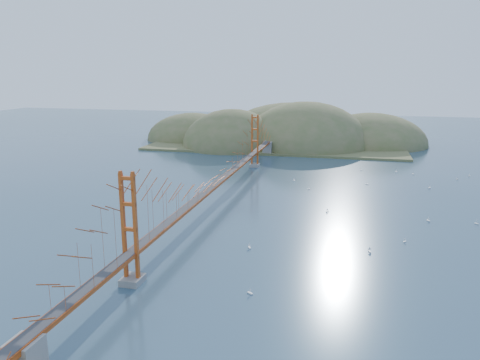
# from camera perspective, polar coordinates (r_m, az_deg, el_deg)

# --- Properties ---
(ground) EXTENTS (320.00, 320.00, 0.00)m
(ground) POSITION_cam_1_polar(r_m,az_deg,el_deg) (76.20, -2.89, -2.85)
(ground) COLOR #304C61
(ground) RESTS_ON ground
(bridge) EXTENTS (2.20, 94.40, 12.00)m
(bridge) POSITION_cam_1_polar(r_m,az_deg,el_deg) (74.72, -2.91, 2.36)
(bridge) COLOR gray
(bridge) RESTS_ON ground
(far_headlands) EXTENTS (84.00, 58.00, 25.00)m
(far_headlands) POSITION_cam_1_polar(r_m,az_deg,el_deg) (141.48, 5.93, 4.66)
(far_headlands) COLOR olive
(far_headlands) RESTS_ON ground
(sailboat_17) EXTENTS (0.54, 0.49, 0.61)m
(sailboat_17) POSITION_cam_1_polar(r_m,az_deg,el_deg) (101.69, 24.96, 0.12)
(sailboat_17) COLOR white
(sailboat_17) RESTS_ON ground
(sailboat_12) EXTENTS (0.56, 0.51, 0.63)m
(sailboat_12) POSITION_cam_1_polar(r_m,az_deg,el_deg) (103.91, 14.53, 1.22)
(sailboat_12) COLOR white
(sailboat_12) RESTS_ON ground
(sailboat_3) EXTENTS (0.52, 0.50, 0.58)m
(sailboat_3) POSITION_cam_1_polar(r_m,az_deg,el_deg) (85.63, 8.41, -1.06)
(sailboat_3) COLOR white
(sailboat_3) RESTS_ON ground
(sailboat_16) EXTENTS (0.64, 0.64, 0.68)m
(sailboat_16) POSITION_cam_1_polar(r_m,az_deg,el_deg) (91.78, 6.61, -0.01)
(sailboat_16) COLOR white
(sailboat_16) RESTS_ON ground
(sailboat_0) EXTENTS (0.61, 0.64, 0.72)m
(sailboat_0) POSITION_cam_1_polar(r_m,az_deg,el_deg) (58.44, 15.51, -8.32)
(sailboat_0) COLOR white
(sailboat_0) RESTS_ON ground
(sailboat_1) EXTENTS (0.66, 0.66, 0.73)m
(sailboat_1) POSITION_cam_1_polar(r_m,az_deg,el_deg) (72.56, 21.97, -4.54)
(sailboat_1) COLOR white
(sailboat_1) RESTS_ON ground
(sailboat_10) EXTENTS (0.66, 0.66, 0.74)m
(sailboat_10) POSITION_cam_1_polar(r_m,az_deg,el_deg) (57.55, 1.16, -8.15)
(sailboat_10) COLOR white
(sailboat_10) RESTS_ON ground
(sailboat_11) EXTENTS (0.65, 0.65, 0.68)m
(sailboat_11) POSITION_cam_1_polar(r_m,az_deg,el_deg) (73.97, 26.87, -4.71)
(sailboat_11) COLOR white
(sailboat_11) RESTS_ON ground
(sailboat_14) EXTENTS (0.61, 0.61, 0.66)m
(sailboat_14) POSITION_cam_1_polar(r_m,az_deg,el_deg) (72.73, 10.59, -3.74)
(sailboat_14) COLOR white
(sailboat_14) RESTS_ON ground
(sailboat_15) EXTENTS (0.57, 0.57, 0.60)m
(sailboat_15) POSITION_cam_1_polar(r_m,az_deg,el_deg) (103.37, 20.36, 0.74)
(sailboat_15) COLOR white
(sailboat_15) RESTS_ON ground
(sailboat_7) EXTENTS (0.61, 0.54, 0.69)m
(sailboat_7) POSITION_cam_1_polar(r_m,az_deg,el_deg) (91.54, 15.18, -0.44)
(sailboat_7) COLOR white
(sailboat_7) RESTS_ON ground
(sailboat_6) EXTENTS (0.69, 0.69, 0.74)m
(sailboat_6) POSITION_cam_1_polar(r_m,az_deg,el_deg) (46.68, 1.24, -13.52)
(sailboat_6) COLOR white
(sailboat_6) RESTS_ON ground
(sailboat_8) EXTENTS (0.52, 0.52, 0.56)m
(sailboat_8) POSITION_cam_1_polar(r_m,az_deg,el_deg) (105.91, 26.16, 0.48)
(sailboat_8) COLOR white
(sailboat_8) RESTS_ON ground
(sailboat_4) EXTENTS (0.68, 0.68, 0.71)m
(sailboat_4) POSITION_cam_1_polar(r_m,az_deg,el_deg) (92.30, 22.09, -0.85)
(sailboat_4) COLOR white
(sailboat_4) RESTS_ON ground
(sailboat_13) EXTENTS (0.56, 0.56, 0.59)m
(sailboat_13) POSITION_cam_1_polar(r_m,az_deg,el_deg) (62.97, 19.43, -7.03)
(sailboat_13) COLOR white
(sailboat_13) RESTS_ON ground
(sailboat_extra_0) EXTENTS (0.65, 0.65, 0.69)m
(sailboat_extra_0) POSITION_cam_1_polar(r_m,az_deg,el_deg) (104.28, 18.52, 0.99)
(sailboat_extra_0) COLOR white
(sailboat_extra_0) RESTS_ON ground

